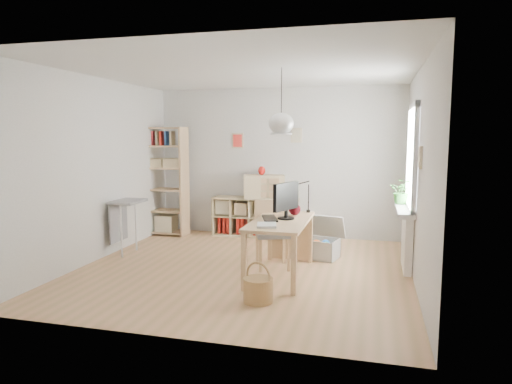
% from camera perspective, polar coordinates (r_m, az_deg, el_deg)
% --- Properties ---
extents(ground, '(4.50, 4.50, 0.00)m').
position_cam_1_polar(ground, '(6.44, -1.55, -9.61)').
color(ground, tan).
rests_on(ground, ground).
extents(room_shell, '(4.50, 4.50, 4.50)m').
position_cam_1_polar(room_shell, '(5.89, 3.17, 8.54)').
color(room_shell, silver).
rests_on(room_shell, ground).
extents(window_unit, '(0.07, 1.16, 1.46)m').
position_cam_1_polar(window_unit, '(6.55, 19.05, 4.08)').
color(window_unit, white).
rests_on(window_unit, ground).
extents(radiator, '(0.10, 0.80, 0.80)m').
position_cam_1_polar(radiator, '(6.70, 18.34, -5.77)').
color(radiator, white).
rests_on(radiator, ground).
extents(windowsill, '(0.22, 1.20, 0.06)m').
position_cam_1_polar(windowsill, '(6.62, 18.06, -2.13)').
color(windowsill, white).
rests_on(windowsill, radiator).
extents(desk, '(0.70, 1.50, 0.75)m').
position_cam_1_polar(desk, '(6.01, 3.08, -4.38)').
color(desk, '#E2B082').
rests_on(desk, ground).
extents(cube_shelf, '(1.40, 0.38, 0.72)m').
position_cam_1_polar(cube_shelf, '(8.44, -0.72, -3.48)').
color(cube_shelf, tan).
rests_on(cube_shelf, ground).
extents(tall_bookshelf, '(0.80, 0.38, 2.00)m').
position_cam_1_polar(tall_bookshelf, '(8.62, -11.32, 1.90)').
color(tall_bookshelf, '#E2B082').
rests_on(tall_bookshelf, ground).
extents(side_table, '(0.40, 0.55, 0.85)m').
position_cam_1_polar(side_table, '(7.41, -16.14, -2.37)').
color(side_table, gray).
rests_on(side_table, ground).
extents(chair, '(0.59, 0.59, 0.94)m').
position_cam_1_polar(chair, '(6.44, 2.00, -4.71)').
color(chair, gray).
rests_on(chair, ground).
extents(wicker_basket, '(0.33, 0.33, 0.46)m').
position_cam_1_polar(wicker_basket, '(5.20, 0.27, -12.02)').
color(wicker_basket, '#A27449').
rests_on(wicker_basket, ground).
extents(storage_chest, '(0.72, 0.77, 0.61)m').
position_cam_1_polar(storage_chest, '(7.07, 8.02, -6.48)').
color(storage_chest, '#BCBBB7').
rests_on(storage_chest, ground).
extents(monitor, '(0.25, 0.54, 0.49)m').
position_cam_1_polar(monitor, '(6.02, 3.79, -0.83)').
color(monitor, black).
rests_on(monitor, desk).
extents(keyboard, '(0.31, 0.49, 0.02)m').
position_cam_1_polar(keyboard, '(6.04, 1.72, -3.31)').
color(keyboard, black).
rests_on(keyboard, desk).
extents(task_lamp, '(0.40, 0.15, 0.43)m').
position_cam_1_polar(task_lamp, '(6.54, 4.81, -0.03)').
color(task_lamp, black).
rests_on(task_lamp, desk).
extents(yarn_ball, '(0.16, 0.16, 0.16)m').
position_cam_1_polar(yarn_ball, '(6.34, 4.85, -2.18)').
color(yarn_ball, '#490914').
rests_on(yarn_ball, desk).
extents(paper_tray, '(0.29, 0.34, 0.03)m').
position_cam_1_polar(paper_tray, '(5.57, 1.35, -4.16)').
color(paper_tray, white).
rests_on(paper_tray, desk).
extents(drawer_chest, '(0.79, 0.52, 0.42)m').
position_cam_1_polar(drawer_chest, '(8.24, 1.00, 0.68)').
color(drawer_chest, tan).
rests_on(drawer_chest, cube_shelf).
extents(red_vase, '(0.13, 0.13, 0.16)m').
position_cam_1_polar(red_vase, '(8.23, 0.72, 2.68)').
color(red_vase, '#AE120E').
rests_on(red_vase, drawer_chest).
extents(potted_plant, '(0.39, 0.36, 0.37)m').
position_cam_1_polar(potted_plant, '(6.93, 17.79, 0.07)').
color(potted_plant, '#296526').
rests_on(potted_plant, windowsill).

